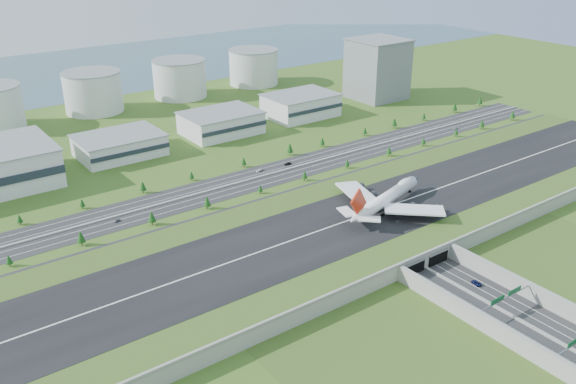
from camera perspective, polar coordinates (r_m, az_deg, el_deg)
ground at (r=339.61m, az=6.49°, el=-3.59°), size 1200.00×1200.00×0.00m
airfield_deck at (r=337.67m, az=6.53°, el=-2.97°), size 520.00×100.00×9.20m
underpass_road at (r=284.08m, az=20.31°, el=-10.33°), size 38.80×120.40×8.00m
sign_gantry_near at (r=284.06m, az=19.68°, el=-9.37°), size 38.70×0.70×9.80m
north_expressway at (r=407.26m, az=-2.50°, el=1.43°), size 560.00×36.00×0.12m
tree_row at (r=418.43m, az=0.07°, el=2.78°), size 500.92×48.63×8.50m
hangar_mid_a at (r=459.25m, az=-15.48°, el=4.22°), size 58.00×42.00×15.00m
hangar_mid_b at (r=492.81m, az=-6.29°, el=6.43°), size 58.00×42.00×17.00m
hangar_mid_c at (r=534.90m, az=1.19°, el=8.11°), size 58.00×42.00×19.00m
office_tower at (r=594.63m, az=8.35°, el=11.29°), size 46.00×46.00×55.00m
fuel_tank_b at (r=573.11m, az=-17.78°, el=8.89°), size 50.00×50.00×35.00m
fuel_tank_c at (r=604.11m, az=-10.10°, el=10.40°), size 50.00×50.00×35.00m
fuel_tank_d at (r=644.90m, az=-3.23°, el=11.59°), size 50.00×50.00×35.00m
bay_water at (r=745.33m, az=-19.53°, el=10.60°), size 1200.00×260.00×0.06m
boeing_747 at (r=345.31m, az=9.20°, el=-0.58°), size 72.93×67.99×23.11m
car_0 at (r=284.62m, az=16.12°, el=-10.22°), size 2.33×5.01×1.66m
car_1 at (r=266.15m, az=23.78°, el=-14.20°), size 1.78×4.91×1.61m
car_2 at (r=302.93m, az=17.21°, el=-8.12°), size 3.67×6.02×1.56m
car_4 at (r=359.97m, az=-15.69°, el=-2.57°), size 4.22×2.87×1.34m
car_5 at (r=426.60m, az=-0.03°, el=2.66°), size 5.23×2.08×1.69m
car_6 at (r=518.95m, az=15.37°, el=5.74°), size 6.38×3.61×1.68m
car_7 at (r=416.31m, az=-2.68°, el=2.06°), size 5.46×3.25×1.48m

